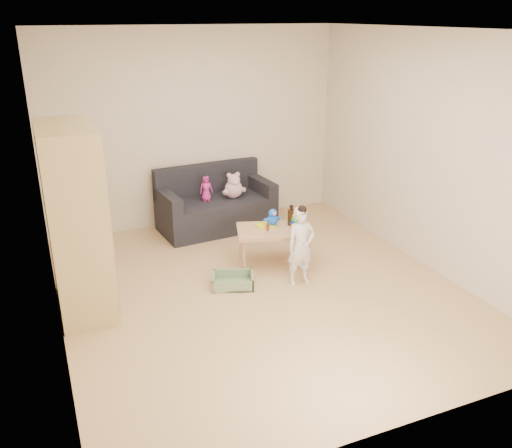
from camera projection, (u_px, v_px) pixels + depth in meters
name	position (u px, v px, depth m)	size (l,w,h in m)	color
room	(261.00, 171.00, 5.26)	(4.50, 4.50, 4.50)	tan
wardrobe	(76.00, 221.00, 5.09)	(0.50, 1.01, 1.81)	tan
sofa	(217.00, 214.00, 7.29)	(1.50, 0.75, 0.42)	black
play_table	(274.00, 247.00, 6.22)	(0.84, 0.53, 0.44)	tan
storage_bin	(233.00, 280.00, 5.79)	(0.43, 0.32, 0.13)	gray
toddler	(301.00, 247.00, 5.73)	(0.31, 0.21, 0.84)	silver
pink_bear	(233.00, 187.00, 7.21)	(0.26, 0.22, 0.29)	#E5A8B7
doll	(206.00, 189.00, 7.08)	(0.17, 0.11, 0.33)	#D82897
ring_stacker	(299.00, 219.00, 6.20)	(0.20, 0.20, 0.22)	#CC9F0A
brown_bottle	(291.00, 217.00, 6.24)	(0.08, 0.08, 0.24)	black
blue_plush	(272.00, 217.00, 6.23)	(0.17, 0.13, 0.20)	#1C61FF
wooden_figure	(268.00, 227.00, 6.08)	(0.04, 0.03, 0.10)	#5C291C
yellow_book	(265.00, 225.00, 6.24)	(0.19, 0.19, 0.01)	#C9D116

